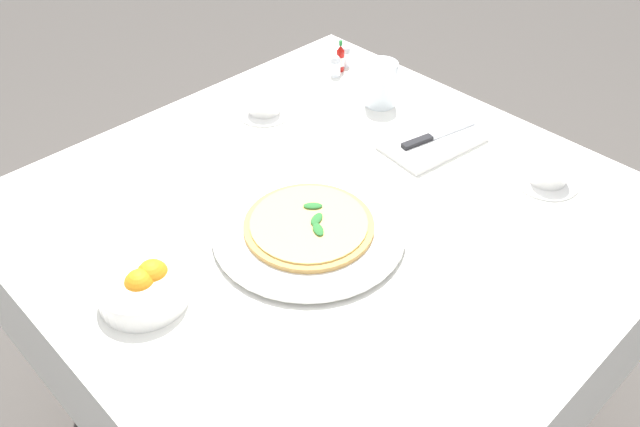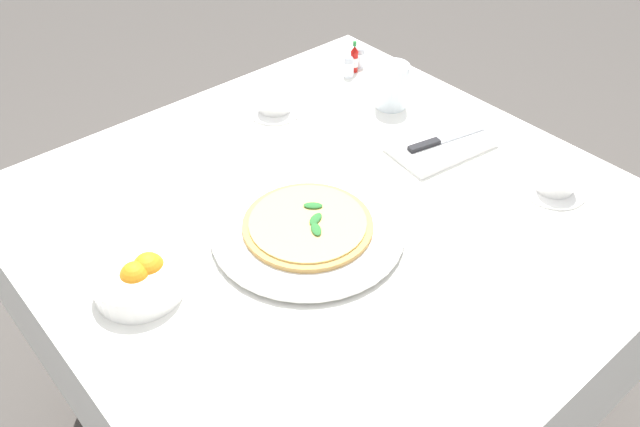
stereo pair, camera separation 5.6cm
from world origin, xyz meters
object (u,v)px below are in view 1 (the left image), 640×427
hot_sauce_bottle (340,58)px  salt_shaker (345,57)px  pizza_plate (309,230)px  napkin_folded (434,141)px  coffee_cup_far_left (549,169)px  pizza (309,225)px  pepper_shaker (335,67)px  coffee_cup_near_right (264,102)px  water_glass_back_corner (381,86)px  dinner_knife (435,135)px  citrus_bowl (144,287)px

hot_sauce_bottle → salt_shaker: hot_sauce_bottle is taller
pizza_plate → napkin_folded: napkin_folded is taller
coffee_cup_far_left → pizza: bearing=154.4°
hot_sauce_bottle → pizza: bearing=-140.6°
coffee_cup_far_left → pepper_shaker: coffee_cup_far_left is taller
hot_sauce_bottle → coffee_cup_far_left: bearing=-93.3°
coffee_cup_near_right → water_glass_back_corner: bearing=-35.5°
water_glass_back_corner → salt_shaker: water_glass_back_corner is taller
pizza_plate → pizza: size_ratio=1.48×
hot_sauce_bottle → pizza_plate: bearing=-140.7°
pizza → coffee_cup_near_right: 0.44m
water_glass_back_corner → pepper_shaker: bearing=82.9°
pizza_plate → coffee_cup_near_right: bearing=60.2°
pizza → hot_sauce_bottle: (0.50, 0.41, 0.01)m
pizza_plate → pepper_shaker: size_ratio=6.37×
coffee_cup_far_left → dinner_knife: size_ratio=0.67×
citrus_bowl → salt_shaker: citrus_bowl is taller
pizza_plate → napkin_folded: (0.40, 0.02, -0.00)m
coffee_cup_near_right → salt_shaker: bearing=5.8°
dinner_knife → coffee_cup_near_right: bearing=129.0°
pizza_plate → coffee_cup_far_left: bearing=-25.6°
pizza → citrus_bowl: (-0.30, 0.08, 0.00)m
napkin_folded → pepper_shaker: size_ratio=4.16×
salt_shaker → pepper_shaker: bearing=-160.3°
salt_shaker → pepper_shaker: same height
hot_sauce_bottle → pepper_shaker: hot_sauce_bottle is taller
napkin_folded → pepper_shaker: (0.07, 0.37, 0.02)m
dinner_knife → hot_sauce_bottle: (0.09, 0.38, 0.01)m
pizza → coffee_cup_far_left: bearing=-25.6°
napkin_folded → pepper_shaker: 0.38m
pizza_plate → pepper_shaker: (0.47, 0.40, 0.01)m
water_glass_back_corner → hot_sauce_bottle: bearing=74.8°
coffee_cup_far_left → napkin_folded: coffee_cup_far_left is taller
citrus_bowl → pizza_plate: bearing=-13.9°
dinner_knife → pepper_shaker: pepper_shaker is taller
dinner_knife → pizza_plate: bearing=-164.3°
coffee_cup_near_right → hot_sauce_bottle: bearing=4.4°
pizza → napkin_folded: 0.40m
hot_sauce_bottle → pepper_shaker: size_ratio=1.48×
hot_sauce_bottle → citrus_bowl: bearing=-157.5°
pepper_shaker → coffee_cup_near_right: bearing=-177.4°
pizza_plate → coffee_cup_near_right: size_ratio=2.76×
water_glass_back_corner → napkin_folded: size_ratio=0.46×
coffee_cup_far_left → hot_sauce_bottle: (0.04, 0.63, 0.00)m
napkin_folded → pizza: bearing=-169.6°
water_glass_back_corner → napkin_folded: 0.21m
dinner_knife → hot_sauce_bottle: bearing=88.7°
hot_sauce_bottle → dinner_knife: bearing=-103.7°
water_glass_back_corner → dinner_knife: bearing=-102.3°
pizza → coffee_cup_near_right: coffee_cup_near_right is taller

